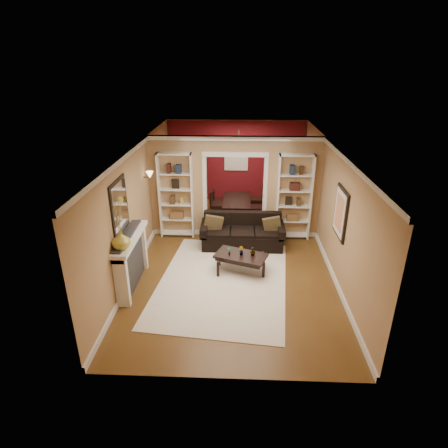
{
  "coord_description": "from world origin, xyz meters",
  "views": [
    {
      "loc": [
        0.11,
        -8.26,
        4.44
      ],
      "look_at": [
        -0.2,
        -0.8,
        1.16
      ],
      "focal_mm": 30.0,
      "sensor_mm": 36.0,
      "label": 1
    }
  ],
  "objects_px": {
    "sofa": "(242,231)",
    "bookshelf_right": "(294,198)",
    "dining_table": "(238,207)",
    "bookshelf_left": "(176,196)",
    "fireplace": "(133,261)",
    "coffee_table": "(241,263)"
  },
  "relations": [
    {
      "from": "coffee_table",
      "to": "fireplace",
      "type": "bearing_deg",
      "value": -143.39
    },
    {
      "from": "dining_table",
      "to": "sofa",
      "type": "bearing_deg",
      "value": -176.19
    },
    {
      "from": "sofa",
      "to": "bookshelf_left",
      "type": "distance_m",
      "value": 2.0
    },
    {
      "from": "sofa",
      "to": "coffee_table",
      "type": "bearing_deg",
      "value": -91.61
    },
    {
      "from": "coffee_table",
      "to": "dining_table",
      "type": "distance_m",
      "value": 3.36
    },
    {
      "from": "bookshelf_right",
      "to": "fireplace",
      "type": "bearing_deg",
      "value": -145.2
    },
    {
      "from": "sofa",
      "to": "dining_table",
      "type": "height_order",
      "value": "sofa"
    },
    {
      "from": "bookshelf_left",
      "to": "fireplace",
      "type": "height_order",
      "value": "bookshelf_left"
    },
    {
      "from": "sofa",
      "to": "bookshelf_right",
      "type": "bearing_deg",
      "value": 23.49
    },
    {
      "from": "sofa",
      "to": "bookshelf_left",
      "type": "xyz_separation_m",
      "value": [
        -1.77,
        0.58,
        0.74
      ]
    },
    {
      "from": "coffee_table",
      "to": "dining_table",
      "type": "xyz_separation_m",
      "value": [
        -0.1,
        3.36,
        0.05
      ]
    },
    {
      "from": "fireplace",
      "to": "dining_table",
      "type": "xyz_separation_m",
      "value": [
        2.17,
        4.03,
        -0.31
      ]
    },
    {
      "from": "bookshelf_left",
      "to": "fireplace",
      "type": "distance_m",
      "value": 2.65
    },
    {
      "from": "sofa",
      "to": "bookshelf_right",
      "type": "distance_m",
      "value": 1.63
    },
    {
      "from": "coffee_table",
      "to": "fireplace",
      "type": "xyz_separation_m",
      "value": [
        -2.27,
        -0.67,
        0.37
      ]
    },
    {
      "from": "dining_table",
      "to": "fireplace",
      "type": "bearing_deg",
      "value": 151.72
    },
    {
      "from": "sofa",
      "to": "bookshelf_right",
      "type": "xyz_separation_m",
      "value": [
        1.33,
        0.58,
        0.74
      ]
    },
    {
      "from": "coffee_table",
      "to": "bookshelf_left",
      "type": "relative_size",
      "value": 0.49
    },
    {
      "from": "dining_table",
      "to": "bookshelf_right",
      "type": "bearing_deg",
      "value": -135.48
    },
    {
      "from": "coffee_table",
      "to": "dining_table",
      "type": "relative_size",
      "value": 0.74
    },
    {
      "from": "bookshelf_right",
      "to": "dining_table",
      "type": "height_order",
      "value": "bookshelf_right"
    },
    {
      "from": "coffee_table",
      "to": "fireplace",
      "type": "relative_size",
      "value": 0.66
    }
  ]
}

